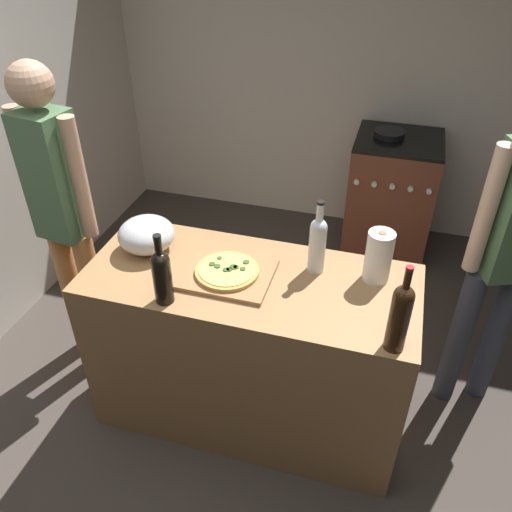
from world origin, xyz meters
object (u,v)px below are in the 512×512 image
object	(u,v)px
pizza	(227,271)
person_in_stripes	(61,207)
stove	(390,196)
paper_towel_roll	(378,257)
wine_bottle_green	(318,242)
wine_bottle_amber	(162,274)
mixing_bowl	(147,235)
person_in_red	(508,247)
wine_bottle_dark	(400,315)

from	to	relation	value
pizza	person_in_stripes	bearing A→B (deg)	169.61
stove	person_in_stripes	size ratio (longest dim) A/B	0.55
paper_towel_roll	pizza	bearing A→B (deg)	-165.15
paper_towel_roll	wine_bottle_green	xyz separation A→B (m)	(-0.27, -0.01, 0.03)
pizza	wine_bottle_amber	world-z (taller)	wine_bottle_amber
mixing_bowl	person_in_red	bearing A→B (deg)	12.53
wine_bottle_green	stove	world-z (taller)	wine_bottle_green
paper_towel_roll	person_in_stripes	xyz separation A→B (m)	(-1.57, 0.00, -0.01)
mixing_bowl	person_in_stripes	distance (m)	0.51
wine_bottle_amber	person_in_red	xyz separation A→B (m)	(1.39, 0.68, -0.05)
mixing_bowl	paper_towel_roll	size ratio (longest dim) A/B	1.10
wine_bottle_green	person_in_red	size ratio (longest dim) A/B	0.21
person_in_stripes	wine_bottle_amber	bearing A→B (deg)	-28.50
paper_towel_roll	stove	size ratio (longest dim) A/B	0.26
stove	person_in_stripes	bearing A→B (deg)	-134.30
wine_bottle_dark	mixing_bowl	bearing A→B (deg)	164.32
stove	person_in_stripes	xyz separation A→B (m)	(-1.58, -1.62, 0.55)
pizza	person_in_red	bearing A→B (deg)	20.89
wine_bottle_green	person_in_red	xyz separation A→B (m)	(0.82, 0.30, -0.06)
mixing_bowl	paper_towel_roll	bearing A→B (deg)	3.98
mixing_bowl	paper_towel_roll	world-z (taller)	paper_towel_roll
pizza	person_in_red	size ratio (longest dim) A/B	0.17
stove	paper_towel_roll	bearing A→B (deg)	-90.32
stove	person_in_red	size ratio (longest dim) A/B	0.55
pizza	stove	world-z (taller)	pizza
wine_bottle_green	person_in_stripes	xyz separation A→B (m)	(-1.30, 0.01, -0.04)
wine_bottle_dark	pizza	bearing A→B (deg)	162.41
wine_bottle_dark	stove	bearing A→B (deg)	92.83
wine_bottle_green	person_in_stripes	world-z (taller)	person_in_stripes
pizza	wine_bottle_amber	size ratio (longest dim) A/B	0.88
paper_towel_roll	mixing_bowl	bearing A→B (deg)	-176.02
wine_bottle_dark	stove	world-z (taller)	wine_bottle_dark
wine_bottle_green	wine_bottle_dark	world-z (taller)	wine_bottle_dark
person_in_red	wine_bottle_dark	bearing A→B (deg)	-122.92
wine_bottle_green	wine_bottle_dark	xyz separation A→B (m)	(0.38, -0.39, 0.01)
paper_towel_roll	stove	world-z (taller)	paper_towel_roll
wine_bottle_green	person_in_stripes	bearing A→B (deg)	179.38
pizza	wine_bottle_dark	bearing A→B (deg)	-17.59
person_in_red	pizza	bearing A→B (deg)	-159.11
person_in_stripes	wine_bottle_dark	bearing A→B (deg)	-13.63
pizza	stove	size ratio (longest dim) A/B	0.30
wine_bottle_amber	person_in_stripes	distance (m)	0.84
wine_bottle_dark	wine_bottle_green	bearing A→B (deg)	133.67
person_in_stripes	person_in_red	bearing A→B (deg)	7.57
pizza	wine_bottle_dark	world-z (taller)	wine_bottle_dark
stove	wine_bottle_dark	bearing A→B (deg)	-87.17
mixing_bowl	wine_bottle_green	distance (m)	0.80
pizza	wine_bottle_amber	distance (m)	0.32
person_in_red	wine_bottle_green	bearing A→B (deg)	-160.17
mixing_bowl	person_in_red	distance (m)	1.66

